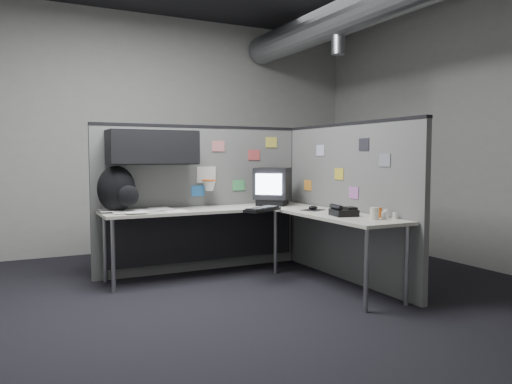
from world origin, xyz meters
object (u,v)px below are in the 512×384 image
monitor (272,186)px  backpack (118,190)px  phone (343,212)px  keyboard (262,209)px  desk (243,221)px

monitor → backpack: size_ratio=1.14×
monitor → phone: (0.09, -1.22, -0.18)m
monitor → backpack: 1.73m
backpack → keyboard: bearing=-37.5°
desk → keyboard: 0.28m
desk → phone: bearing=-56.6°
phone → backpack: bearing=166.0°
desk → keyboard: size_ratio=4.85×
phone → backpack: size_ratio=0.57×
desk → keyboard: bearing=-62.4°
monitor → backpack: (-1.73, 0.04, 0.01)m
desk → backpack: bearing=164.0°
desk → backpack: 1.31m
desk → monitor: (0.51, 0.31, 0.34)m
phone → desk: bearing=144.1°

